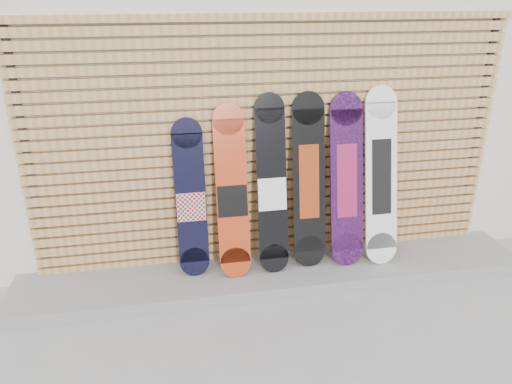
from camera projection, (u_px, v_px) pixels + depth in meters
ground at (313, 322)px, 3.99m from camera, size 80.00×80.00×0.00m
building at (278, 42)px, 6.56m from camera, size 12.00×5.00×3.60m
concrete_step at (276, 273)px, 4.56m from camera, size 4.60×0.70×0.12m
slat_wall at (270, 144)px, 4.38m from camera, size 4.26×0.08×2.29m
snowboard_0 at (191, 200)px, 4.27m from camera, size 0.26×0.27×1.37m
snowboard_1 at (232, 194)px, 4.26m from camera, size 0.27×0.37×1.48m
snowboard_2 at (272, 186)px, 4.32m from camera, size 0.26×0.35×1.56m
snowboard_3 at (309, 182)px, 4.39m from camera, size 0.29×0.31×1.55m
snowboard_4 at (347, 181)px, 4.43m from camera, size 0.30×0.35×1.54m
snowboard_5 at (381, 177)px, 4.47m from camera, size 0.30×0.39×1.58m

